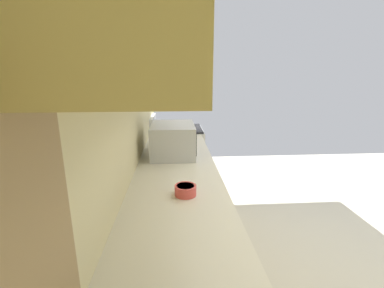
{
  "coord_description": "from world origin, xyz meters",
  "views": [
    {
      "loc": [
        -1.69,
        1.34,
        1.59
      ],
      "look_at": [
        -0.53,
        1.26,
        1.28
      ],
      "focal_mm": 24.17,
      "sensor_mm": 36.0,
      "label": 1
    }
  ],
  "objects": [
    {
      "name": "upper_cabinets",
      "position": [
        -0.33,
        1.46,
        1.82
      ],
      "size": [
        1.9,
        0.36,
        0.59
      ],
      "color": "tan"
    },
    {
      "name": "counter_run",
      "position": [
        -0.33,
        1.34,
        0.45
      ],
      "size": [
        3.34,
        0.63,
        0.9
      ],
      "color": "tan",
      "rests_on": "ground_plane"
    },
    {
      "name": "kettle",
      "position": [
        0.98,
        1.29,
        0.98
      ],
      "size": [
        0.17,
        0.12,
        0.19
      ],
      "color": "#B7BABF",
      "rests_on": "counter_run"
    },
    {
      "name": "window_back_wall",
      "position": [
        -1.28,
        1.63,
        1.32
      ],
      "size": [
        0.45,
        0.02,
        0.71
      ],
      "color": "#997A4C"
    },
    {
      "name": "microwave",
      "position": [
        0.53,
        1.36,
        1.03
      ],
      "size": [
        0.49,
        0.38,
        0.28
      ],
      "color": "#B7BABF",
      "rests_on": "counter_run"
    },
    {
      "name": "oven_range",
      "position": [
        1.63,
        1.31,
        0.46
      ],
      "size": [
        0.61,
        0.68,
        1.08
      ],
      "color": "#B7BABF",
      "rests_on": "ground_plane"
    },
    {
      "name": "ground_plane",
      "position": [
        0.0,
        0.0,
        0.0
      ],
      "size": [
        6.42,
        6.42,
        0.0
      ],
      "primitive_type": "plane",
      "color": "beige"
    },
    {
      "name": "bowl",
      "position": [
        -0.28,
        1.29,
        0.93
      ],
      "size": [
        0.13,
        0.13,
        0.06
      ],
      "color": "#D84C47",
      "rests_on": "counter_run"
    },
    {
      "name": "wall_back",
      "position": [
        0.0,
        1.7,
        1.31
      ],
      "size": [
        4.14,
        0.12,
        2.62
      ],
      "primitive_type": "cube",
      "color": "beige",
      "rests_on": "ground_plane"
    }
  ]
}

